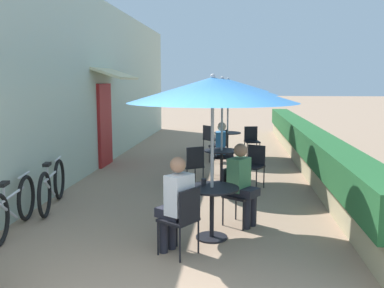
{
  "coord_description": "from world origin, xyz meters",
  "views": [
    {
      "loc": [
        0.97,
        -3.66,
        2.17
      ],
      "look_at": [
        0.15,
        4.19,
        1.0
      ],
      "focal_mm": 40.0,
      "sensor_mm": 36.0,
      "label": 1
    }
  ],
  "objects_px": {
    "patio_umbrella_mid": "(222,87)",
    "cafe_chair_mid_right": "(254,163)",
    "seated_patron_near_left": "(176,201)",
    "bicycle_second": "(52,186)",
    "patio_table_mid": "(222,160)",
    "seated_patron_near_right": "(242,181)",
    "patio_table_near": "(212,202)",
    "cafe_chair_far_left": "(252,139)",
    "patio_table_far": "(227,140)",
    "cafe_chair_mid_left": "(193,164)",
    "seated_patron_mid_back": "(223,147)",
    "coffee_cup_near": "(204,182)",
    "cafe_chair_mid_back": "(218,154)",
    "cafe_chair_far_right": "(210,137)",
    "coffee_cup_far": "(227,131)",
    "patio_umbrella_far": "(228,85)",
    "cafe_chair_near_right": "(235,191)",
    "patio_umbrella_near": "(213,90)",
    "cafe_chair_near_left": "(183,216)",
    "cafe_chair_far_back": "(221,143)",
    "bicycle_leaning": "(13,207)"
  },
  "relations": [
    {
      "from": "cafe_chair_mid_back",
      "to": "cafe_chair_far_right",
      "type": "bearing_deg",
      "value": -175.22
    },
    {
      "from": "cafe_chair_near_right",
      "to": "coffee_cup_near",
      "type": "xyz_separation_m",
      "value": [
        -0.44,
        -0.51,
        0.25
      ]
    },
    {
      "from": "patio_umbrella_mid",
      "to": "patio_umbrella_far",
      "type": "relative_size",
      "value": 1.0
    },
    {
      "from": "cafe_chair_mid_left",
      "to": "coffee_cup_near",
      "type": "bearing_deg",
      "value": -113.16
    },
    {
      "from": "cafe_chair_mid_right",
      "to": "cafe_chair_mid_back",
      "type": "xyz_separation_m",
      "value": [
        -0.77,
        0.97,
        0.0
      ]
    },
    {
      "from": "cafe_chair_mid_back",
      "to": "cafe_chair_far_back",
      "type": "xyz_separation_m",
      "value": [
        -0.0,
        1.75,
        0.0
      ]
    },
    {
      "from": "coffee_cup_near",
      "to": "patio_umbrella_mid",
      "type": "relative_size",
      "value": 0.04
    },
    {
      "from": "seated_patron_mid_back",
      "to": "patio_umbrella_far",
      "type": "xyz_separation_m",
      "value": [
        0.05,
        2.45,
        1.36
      ]
    },
    {
      "from": "cafe_chair_mid_back",
      "to": "patio_table_far",
      "type": "bearing_deg",
      "value": 173.97
    },
    {
      "from": "cafe_chair_near_right",
      "to": "patio_umbrella_mid",
      "type": "xyz_separation_m",
      "value": [
        -0.3,
        2.54,
        1.53
      ]
    },
    {
      "from": "patio_table_mid",
      "to": "cafe_chair_mid_left",
      "type": "relative_size",
      "value": 0.86
    },
    {
      "from": "cafe_chair_near_right",
      "to": "cafe_chair_mid_right",
      "type": "relative_size",
      "value": 1.0
    },
    {
      "from": "patio_umbrella_near",
      "to": "seated_patron_near_left",
      "type": "distance_m",
      "value": 1.54
    },
    {
      "from": "patio_table_mid",
      "to": "cafe_chair_mid_left",
      "type": "bearing_deg",
      "value": -141.55
    },
    {
      "from": "patio_umbrella_near",
      "to": "cafe_chair_near_left",
      "type": "bearing_deg",
      "value": -116.58
    },
    {
      "from": "patio_table_far",
      "to": "bicycle_second",
      "type": "bearing_deg",
      "value": -119.09
    },
    {
      "from": "seated_patron_mid_back",
      "to": "cafe_chair_far_left",
      "type": "distance_m",
      "value": 2.76
    },
    {
      "from": "seated_patron_near_left",
      "to": "bicycle_second",
      "type": "relative_size",
      "value": 0.69
    },
    {
      "from": "coffee_cup_far",
      "to": "patio_table_near",
      "type": "bearing_deg",
      "value": -90.49
    },
    {
      "from": "patio_table_mid",
      "to": "bicycle_second",
      "type": "xyz_separation_m",
      "value": [
        -2.83,
        -2.02,
        -0.13
      ]
    },
    {
      "from": "cafe_chair_mid_left",
      "to": "cafe_chair_mid_right",
      "type": "height_order",
      "value": "same"
    },
    {
      "from": "seated_patron_near_left",
      "to": "seated_patron_near_right",
      "type": "relative_size",
      "value": 1.0
    },
    {
      "from": "patio_table_near",
      "to": "seated_patron_near_left",
      "type": "distance_m",
      "value": 0.73
    },
    {
      "from": "cafe_chair_near_left",
      "to": "cafe_chair_far_right",
      "type": "distance_m",
      "value": 7.47
    },
    {
      "from": "patio_umbrella_far",
      "to": "cafe_chair_far_left",
      "type": "xyz_separation_m",
      "value": [
        0.69,
        0.21,
        -1.53
      ]
    },
    {
      "from": "patio_table_far",
      "to": "cafe_chair_far_left",
      "type": "distance_m",
      "value": 0.72
    },
    {
      "from": "cafe_chair_mid_right",
      "to": "coffee_cup_far",
      "type": "distance_m",
      "value": 3.39
    },
    {
      "from": "seated_patron_near_left",
      "to": "patio_umbrella_mid",
      "type": "relative_size",
      "value": 0.55
    },
    {
      "from": "coffee_cup_near",
      "to": "patio_table_mid",
      "type": "distance_m",
      "value": 3.06
    },
    {
      "from": "patio_table_far",
      "to": "cafe_chair_far_right",
      "type": "distance_m",
      "value": 0.72
    },
    {
      "from": "patio_table_near",
      "to": "patio_table_far",
      "type": "xyz_separation_m",
      "value": [
        0.07,
        6.34,
        0.0
      ]
    },
    {
      "from": "cafe_chair_near_right",
      "to": "cafe_chair_mid_left",
      "type": "xyz_separation_m",
      "value": [
        -0.86,
        2.09,
        0.0
      ]
    },
    {
      "from": "coffee_cup_far",
      "to": "seated_patron_near_right",
      "type": "bearing_deg",
      "value": -86.34
    },
    {
      "from": "patio_umbrella_near",
      "to": "cafe_chair_far_left",
      "type": "bearing_deg",
      "value": 83.41
    },
    {
      "from": "cafe_chair_mid_left",
      "to": "cafe_chair_far_right",
      "type": "relative_size",
      "value": 1.0
    },
    {
      "from": "seated_patron_near_left",
      "to": "patio_umbrella_mid",
      "type": "bearing_deg",
      "value": 26.12
    },
    {
      "from": "patio_table_near",
      "to": "bicycle_leaning",
      "type": "xyz_separation_m",
      "value": [
        -2.85,
        -0.06,
        -0.14
      ]
    },
    {
      "from": "patio_table_far",
      "to": "seated_patron_mid_back",
      "type": "bearing_deg",
      "value": -91.09
    },
    {
      "from": "cafe_chair_mid_right",
      "to": "patio_table_far",
      "type": "height_order",
      "value": "cafe_chair_mid_right"
    },
    {
      "from": "cafe_chair_mid_left",
      "to": "cafe_chair_near_right",
      "type": "bearing_deg",
      "value": -99.89
    },
    {
      "from": "cafe_chair_far_left",
      "to": "patio_umbrella_far",
      "type": "bearing_deg",
      "value": 6.12
    },
    {
      "from": "cafe_chair_near_left",
      "to": "patio_umbrella_far",
      "type": "relative_size",
      "value": 0.38
    },
    {
      "from": "patio_umbrella_mid",
      "to": "seated_patron_near_right",
      "type": "bearing_deg",
      "value": -81.33
    },
    {
      "from": "patio_umbrella_mid",
      "to": "cafe_chair_mid_right",
      "type": "xyz_separation_m",
      "value": [
        0.67,
        -0.26,
        -1.53
      ]
    },
    {
      "from": "coffee_cup_near",
      "to": "cafe_chair_far_left",
      "type": "relative_size",
      "value": 0.1
    },
    {
      "from": "cafe_chair_far_back",
      "to": "cafe_chair_mid_left",
      "type": "bearing_deg",
      "value": -169.8
    },
    {
      "from": "seated_patron_near_right",
      "to": "cafe_chair_mid_left",
      "type": "height_order",
      "value": "seated_patron_near_right"
    },
    {
      "from": "patio_table_mid",
      "to": "seated_patron_mid_back",
      "type": "relative_size",
      "value": 0.6
    },
    {
      "from": "cafe_chair_mid_right",
      "to": "seated_patron_mid_back",
      "type": "distance_m",
      "value": 1.19
    },
    {
      "from": "patio_table_near",
      "to": "cafe_chair_far_left",
      "type": "relative_size",
      "value": 0.86
    }
  ]
}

